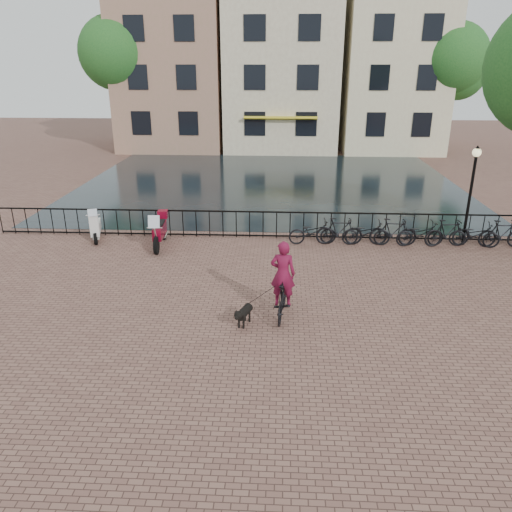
{
  "coord_description": "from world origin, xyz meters",
  "views": [
    {
      "loc": [
        0.66,
        -9.64,
        6.12
      ],
      "look_at": [
        0.0,
        3.0,
        1.2
      ],
      "focal_mm": 35.0,
      "sensor_mm": 36.0,
      "label": 1
    }
  ],
  "objects_px": {
    "lamp_post": "(473,179)",
    "cyclist": "(283,284)",
    "dog": "(244,315)",
    "motorcycle": "(159,227)",
    "scooter": "(95,222)"
  },
  "relations": [
    {
      "from": "dog",
      "to": "lamp_post",
      "type": "bearing_deg",
      "value": 59.52
    },
    {
      "from": "cyclist",
      "to": "dog",
      "type": "distance_m",
      "value": 1.23
    },
    {
      "from": "lamp_post",
      "to": "cyclist",
      "type": "height_order",
      "value": "lamp_post"
    },
    {
      "from": "lamp_post",
      "to": "motorcycle",
      "type": "height_order",
      "value": "lamp_post"
    },
    {
      "from": "lamp_post",
      "to": "dog",
      "type": "height_order",
      "value": "lamp_post"
    },
    {
      "from": "scooter",
      "to": "motorcycle",
      "type": "bearing_deg",
      "value": -30.26
    },
    {
      "from": "scooter",
      "to": "lamp_post",
      "type": "bearing_deg",
      "value": -15.84
    },
    {
      "from": "scooter",
      "to": "cyclist",
      "type": "bearing_deg",
      "value": -55.84
    },
    {
      "from": "cyclist",
      "to": "lamp_post",
      "type": "bearing_deg",
      "value": -132.22
    },
    {
      "from": "cyclist",
      "to": "motorcycle",
      "type": "distance_m",
      "value": 6.65
    },
    {
      "from": "lamp_post",
      "to": "motorcycle",
      "type": "xyz_separation_m",
      "value": [
        -10.81,
        -0.74,
        -1.66
      ]
    },
    {
      "from": "lamp_post",
      "to": "cyclist",
      "type": "bearing_deg",
      "value": -138.22
    },
    {
      "from": "dog",
      "to": "scooter",
      "type": "xyz_separation_m",
      "value": [
        -5.93,
        6.15,
        0.41
      ]
    },
    {
      "from": "lamp_post",
      "to": "scooter",
      "type": "bearing_deg",
      "value": -179.51
    },
    {
      "from": "cyclist",
      "to": "scooter",
      "type": "relative_size",
      "value": 1.56
    }
  ]
}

